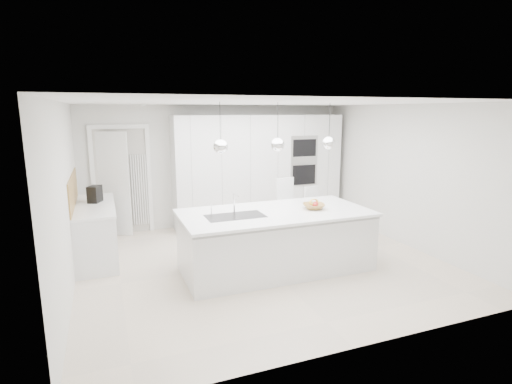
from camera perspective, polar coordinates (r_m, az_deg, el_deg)
name	(u,v)px	position (r m, az deg, el deg)	size (l,w,h in m)	color
floor	(263,263)	(6.46, 0.97, -10.11)	(5.50, 5.50, 0.00)	beige
wall_back	(219,166)	(8.45, -5.37, 3.77)	(5.50, 5.50, 0.00)	silver
wall_left	(66,200)	(5.70, -25.56, -1.05)	(5.00, 5.00, 0.00)	silver
ceiling	(263,103)	(6.01, 1.05, 12.66)	(5.50, 5.50, 0.00)	white
tall_cabinets	(259,170)	(8.44, 0.45, 3.12)	(3.60, 0.60, 2.30)	white
oven_stack	(304,161)	(8.50, 6.89, 4.46)	(0.62, 0.04, 1.05)	#A5A5A8
doorway_frame	(122,182)	(8.16, -18.58, 1.34)	(1.11, 0.08, 2.13)	white
hallway_door	(109,184)	(8.10, -20.32, 1.02)	(0.82, 0.04, 2.00)	white
radiator	(140,190)	(8.19, -16.27, 0.28)	(0.32, 0.04, 1.40)	white
left_base_cabinets	(96,233)	(7.04, -21.85, -5.41)	(0.60, 1.80, 0.86)	white
left_worktop	(94,206)	(6.93, -22.12, -1.84)	(0.62, 1.82, 0.04)	white
oak_backsplash	(73,191)	(6.89, -24.68, 0.17)	(0.02, 1.80, 0.50)	#AC8443
island_base	(276,242)	(6.09, 2.93, -7.18)	(2.80, 1.20, 0.86)	white
island_worktop	(275,213)	(6.00, 2.78, -2.97)	(2.84, 1.40, 0.04)	white
island_sink	(235,222)	(5.75, -2.98, -4.24)	(0.84, 0.44, 0.18)	#3F3F42
island_tap	(234,203)	(5.89, -3.15, -1.55)	(0.02, 0.02, 0.30)	white
pendant_left	(221,147)	(5.50, -5.09, 6.47)	(0.20, 0.20, 0.20)	white
pendant_mid	(277,145)	(5.79, 3.08, 6.74)	(0.20, 0.20, 0.20)	white
pendant_right	(329,143)	(6.18, 10.34, 6.88)	(0.20, 0.20, 0.20)	white
fruit_bowl	(314,206)	(6.20, 8.25, -2.03)	(0.34, 0.34, 0.08)	#AC8443
espresso_machine	(95,194)	(7.09, -22.04, -0.27)	(0.16, 0.25, 0.27)	black
bar_stool_left	(288,213)	(7.17, 4.60, -2.95)	(0.39, 0.55, 1.19)	white
bar_stool_right	(314,215)	(7.44, 8.32, -3.25)	(0.33, 0.46, 1.00)	white
apple_a	(315,205)	(6.17, 8.46, -1.86)	(0.07, 0.07, 0.07)	red
apple_b	(316,204)	(6.23, 8.55, -1.70)	(0.08, 0.08, 0.08)	red
apple_c	(315,205)	(6.15, 8.42, -1.87)	(0.08, 0.08, 0.08)	red
banana_bunch	(314,202)	(6.18, 8.25, -1.43)	(0.20, 0.20, 0.03)	gold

